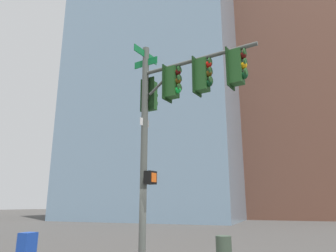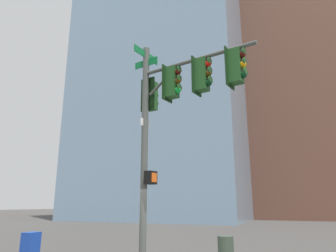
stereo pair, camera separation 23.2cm
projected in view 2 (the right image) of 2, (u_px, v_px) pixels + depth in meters
The scene contains 6 objects.
signal_pole_assembly at pixel (173, 104), 9.52m from camera, with size 4.21×1.47×7.30m.
litter_bin at pixel (226, 250), 10.76m from camera, with size 0.56×0.56×0.95m, color #384738.
newspaper_box at pixel (30, 247), 11.13m from camera, with size 0.44×0.56×1.05m, color #193FA5.
building_brick_nearside at pixel (278, 50), 55.93m from camera, with size 26.09×21.60×58.86m, color brown.
building_brick_midblock at pixel (156, 104), 48.07m from camera, with size 16.04×19.36×34.90m, color #4C3328.
building_glass_tower at pixel (179, 58), 54.83m from camera, with size 23.24×30.78×55.02m, color #7A99B2.
Camera 2 is at (4.11, -8.78, 2.05)m, focal length 32.63 mm.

